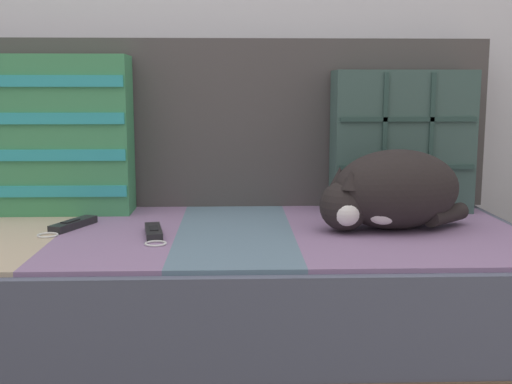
{
  "coord_description": "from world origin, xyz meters",
  "views": [
    {
      "loc": [
        0.14,
        -1.44,
        0.75
      ],
      "look_at": [
        0.19,
        0.05,
        0.51
      ],
      "focal_mm": 45.0,
      "sensor_mm": 36.0,
      "label": 1
    }
  ],
  "objects_px": {
    "sleeping_cat": "(390,192)",
    "game_remote_near": "(154,233)",
    "throw_pillow_striped": "(51,135)",
    "game_remote_far": "(72,225)",
    "couch": "(181,307)",
    "throw_pillow_quilted": "(401,141)"
  },
  "relations": [
    {
      "from": "sleeping_cat",
      "to": "game_remote_near",
      "type": "bearing_deg",
      "value": -174.24
    },
    {
      "from": "throw_pillow_striped",
      "to": "game_remote_far",
      "type": "relative_size",
      "value": 2.15
    },
    {
      "from": "game_remote_near",
      "to": "throw_pillow_striped",
      "type": "bearing_deg",
      "value": 135.71
    },
    {
      "from": "game_remote_near",
      "to": "game_remote_far",
      "type": "relative_size",
      "value": 0.95
    },
    {
      "from": "couch",
      "to": "game_remote_far",
      "type": "distance_m",
      "value": 0.34
    },
    {
      "from": "throw_pillow_striped",
      "to": "throw_pillow_quilted",
      "type": "bearing_deg",
      "value": 0.03
    },
    {
      "from": "throw_pillow_quilted",
      "to": "game_remote_far",
      "type": "height_order",
      "value": "throw_pillow_quilted"
    },
    {
      "from": "throw_pillow_quilted",
      "to": "throw_pillow_striped",
      "type": "bearing_deg",
      "value": -179.97
    },
    {
      "from": "couch",
      "to": "throw_pillow_quilted",
      "type": "height_order",
      "value": "throw_pillow_quilted"
    },
    {
      "from": "couch",
      "to": "game_remote_near",
      "type": "bearing_deg",
      "value": -117.49
    },
    {
      "from": "throw_pillow_quilted",
      "to": "throw_pillow_striped",
      "type": "relative_size",
      "value": 0.9
    },
    {
      "from": "throw_pillow_quilted",
      "to": "game_remote_far",
      "type": "bearing_deg",
      "value": -166.3
    },
    {
      "from": "throw_pillow_striped",
      "to": "game_remote_near",
      "type": "xyz_separation_m",
      "value": [
        0.31,
        -0.3,
        -0.21
      ]
    },
    {
      "from": "throw_pillow_quilted",
      "to": "game_remote_far",
      "type": "distance_m",
      "value": 0.91
    },
    {
      "from": "throw_pillow_striped",
      "to": "sleeping_cat",
      "type": "relative_size",
      "value": 1.12
    },
    {
      "from": "throw_pillow_striped",
      "to": "game_remote_near",
      "type": "height_order",
      "value": "throw_pillow_striped"
    },
    {
      "from": "sleeping_cat",
      "to": "game_remote_near",
      "type": "height_order",
      "value": "sleeping_cat"
    },
    {
      "from": "couch",
      "to": "sleeping_cat",
      "type": "distance_m",
      "value": 0.6
    },
    {
      "from": "game_remote_near",
      "to": "throw_pillow_quilted",
      "type": "bearing_deg",
      "value": 24.9
    },
    {
      "from": "throw_pillow_striped",
      "to": "game_remote_far",
      "type": "bearing_deg",
      "value": -65.04
    },
    {
      "from": "throw_pillow_quilted",
      "to": "throw_pillow_striped",
      "type": "xyz_separation_m",
      "value": [
        -0.97,
        -0.0,
        0.02
      ]
    },
    {
      "from": "sleeping_cat",
      "to": "game_remote_near",
      "type": "distance_m",
      "value": 0.58
    }
  ]
}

